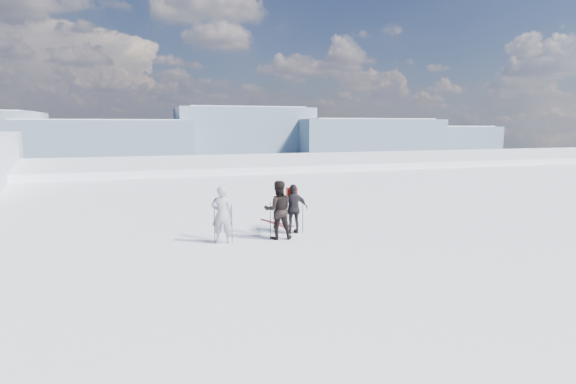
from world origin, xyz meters
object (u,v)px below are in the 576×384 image
(skier_grey, at_px, (222,215))
(skier_dark, at_px, (278,210))
(skis_loose, at_px, (275,223))
(skier_pack, at_px, (294,209))

(skier_grey, height_order, skier_dark, skier_dark)
(skis_loose, bearing_deg, skier_pack, -84.45)
(skier_grey, distance_m, skier_dark, 1.82)
(skier_dark, bearing_deg, skier_pack, -133.90)
(skier_grey, xyz_separation_m, skier_dark, (1.82, -0.03, 0.04))
(skier_dark, distance_m, skier_pack, 0.91)
(skier_pack, relative_size, skis_loose, 1.02)
(skier_dark, relative_size, skier_pack, 1.13)
(skier_grey, xyz_separation_m, skis_loose, (2.38, 2.22, -0.89))
(skier_dark, relative_size, skis_loose, 1.15)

